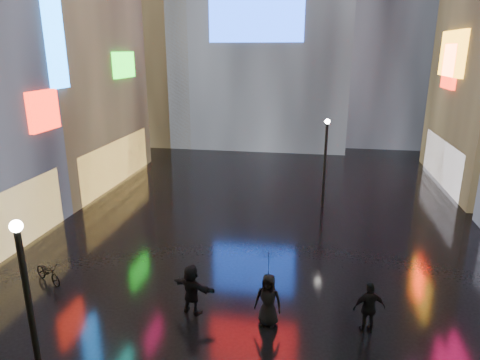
% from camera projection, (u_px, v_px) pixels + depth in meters
% --- Properties ---
extents(ground, '(140.00, 140.00, 0.00)m').
position_uv_depth(ground, '(266.00, 227.00, 22.40)').
color(ground, black).
rests_on(ground, ground).
extents(building_left_far, '(10.28, 12.00, 22.00)m').
position_uv_depth(building_left_far, '(33.00, 16.00, 27.47)').
color(building_left_far, black).
rests_on(building_left_far, ground).
extents(tower_flank_left, '(10.00, 10.00, 26.00)m').
position_uv_depth(tower_flank_left, '(152.00, 6.00, 41.63)').
color(tower_flank_left, black).
rests_on(tower_flank_left, ground).
extents(lamp_near, '(0.30, 0.30, 5.20)m').
position_uv_depth(lamp_near, '(29.00, 306.00, 10.39)').
color(lamp_near, black).
rests_on(lamp_near, ground).
extents(lamp_far, '(0.30, 0.30, 5.20)m').
position_uv_depth(lamp_far, '(325.00, 158.00, 24.59)').
color(lamp_far, black).
rests_on(lamp_far, ground).
extents(pedestrian_3, '(1.13, 0.69, 1.80)m').
position_uv_depth(pedestrian_3, '(369.00, 308.00, 13.86)').
color(pedestrian_3, black).
rests_on(pedestrian_3, ground).
extents(pedestrian_4, '(0.98, 0.71, 1.86)m').
position_uv_depth(pedestrian_4, '(268.00, 300.00, 14.23)').
color(pedestrian_4, black).
rests_on(pedestrian_4, ground).
extents(pedestrian_5, '(1.78, 1.08, 1.83)m').
position_uv_depth(pedestrian_5, '(192.00, 289.00, 14.90)').
color(pedestrian_5, black).
rests_on(pedestrian_5, ground).
extents(umbrella_2, '(1.31, 1.31, 0.84)m').
position_uv_depth(umbrella_2, '(269.00, 264.00, 13.83)').
color(umbrella_2, black).
rests_on(umbrella_2, pedestrian_4).
extents(bicycle, '(1.75, 1.28, 0.88)m').
position_uv_depth(bicycle, '(48.00, 272.00, 16.98)').
color(bicycle, black).
rests_on(bicycle, ground).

